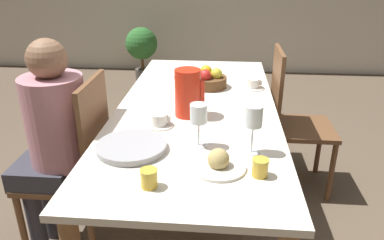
{
  "coord_description": "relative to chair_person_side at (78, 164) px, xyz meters",
  "views": [
    {
      "loc": [
        0.14,
        -1.92,
        1.54
      ],
      "look_at": [
        0.0,
        -0.3,
        0.82
      ],
      "focal_mm": 35.0,
      "sensor_mm": 36.0,
      "label": 1
    }
  ],
  "objects": [
    {
      "name": "bread_plate",
      "position": [
        0.75,
        -0.39,
        0.28
      ],
      "size": [
        0.22,
        0.22,
        0.09
      ],
      "color": "silver",
      "rests_on": "dining_table"
    },
    {
      "name": "potted_plant",
      "position": [
        -0.32,
        3.12,
        -0.06
      ],
      "size": [
        0.41,
        0.41,
        0.7
      ],
      "color": "#4C4742",
      "rests_on": "ground_plane"
    },
    {
      "name": "red_pitcher",
      "position": [
        0.58,
        0.13,
        0.38
      ],
      "size": [
        0.16,
        0.13,
        0.25
      ],
      "color": "red",
      "rests_on": "dining_table"
    },
    {
      "name": "wine_glass_water",
      "position": [
        0.89,
        -0.25,
        0.41
      ],
      "size": [
        0.07,
        0.07,
        0.21
      ],
      "color": "white",
      "rests_on": "dining_table"
    },
    {
      "name": "teacup_near_person",
      "position": [
        0.45,
        -0.01,
        0.28
      ],
      "size": [
        0.14,
        0.14,
        0.06
      ],
      "color": "silver",
      "rests_on": "dining_table"
    },
    {
      "name": "person_seated",
      "position": [
        -0.09,
        -0.03,
        0.19
      ],
      "size": [
        0.39,
        0.41,
        1.2
      ],
      "rotation": [
        0.0,
        0.0,
        1.57
      ],
      "color": "#33333D",
      "rests_on": "ground_plane"
    },
    {
      "name": "jam_jar_amber",
      "position": [
        0.91,
        -0.43,
        0.29
      ],
      "size": [
        0.06,
        0.06,
        0.07
      ],
      "color": "gold",
      "rests_on": "dining_table"
    },
    {
      "name": "ground_plane",
      "position": [
        0.62,
        0.25,
        -0.52
      ],
      "size": [
        20.0,
        20.0,
        0.0
      ],
      "primitive_type": "plane",
      "color": "brown"
    },
    {
      "name": "chair_person_side",
      "position": [
        0.0,
        0.0,
        0.0
      ],
      "size": [
        0.42,
        0.42,
        0.99
      ],
      "rotation": [
        0.0,
        0.0,
        1.57
      ],
      "color": "brown",
      "rests_on": "ground_plane"
    },
    {
      "name": "dining_table",
      "position": [
        0.62,
        0.25,
        0.15
      ],
      "size": [
        0.87,
        1.97,
        0.77
      ],
      "color": "silver",
      "rests_on": "ground_plane"
    },
    {
      "name": "fruit_bowl",
      "position": [
        0.66,
        0.6,
        0.3
      ],
      "size": [
        0.23,
        0.23,
        0.13
      ],
      "color": "brown",
      "rests_on": "dining_table"
    },
    {
      "name": "wine_glass_juice",
      "position": [
        0.66,
        -0.21,
        0.39
      ],
      "size": [
        0.07,
        0.07,
        0.2
      ],
      "color": "white",
      "rests_on": "dining_table"
    },
    {
      "name": "serving_tray",
      "position": [
        0.37,
        -0.27,
        0.27
      ],
      "size": [
        0.3,
        0.3,
        0.03
      ],
      "color": "#9E9EA3",
      "rests_on": "dining_table"
    },
    {
      "name": "teacup_across",
      "position": [
        0.95,
        0.6,
        0.28
      ],
      "size": [
        0.14,
        0.14,
        0.06
      ],
      "color": "silver",
      "rests_on": "dining_table"
    },
    {
      "name": "chair_opposite",
      "position": [
        1.23,
        0.72,
        0.0
      ],
      "size": [
        0.42,
        0.42,
        0.99
      ],
      "rotation": [
        0.0,
        0.0,
        -1.57
      ],
      "color": "brown",
      "rests_on": "ground_plane"
    },
    {
      "name": "jam_jar_red",
      "position": [
        0.5,
        -0.54,
        0.29
      ],
      "size": [
        0.06,
        0.06,
        0.07
      ],
      "color": "gold",
      "rests_on": "dining_table"
    }
  ]
}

